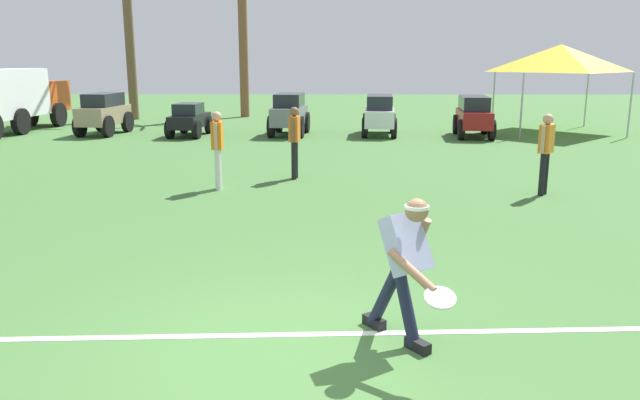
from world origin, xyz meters
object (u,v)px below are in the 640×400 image
(teammate_near_sideline, at_px, (294,136))
(parked_car_slot_d, at_px, (379,114))
(parked_car_slot_c, at_px, (289,113))
(palm_tree_left_of_centre, at_px, (243,26))
(frisbee_in_flight, at_px, (440,298))
(box_truck, at_px, (12,97))
(parked_car_slot_b, at_px, (189,119))
(palm_tree_far_left, at_px, (129,28))
(teammate_deep, at_px, (546,146))
(parked_car_slot_a, at_px, (104,113))
(event_tent, at_px, (560,58))
(parked_car_slot_e, at_px, (474,115))
(teammate_midfield, at_px, (217,143))
(frisbee_thrower, at_px, (405,261))

(teammate_near_sideline, distance_m, parked_car_slot_d, 8.31)
(parked_car_slot_c, distance_m, palm_tree_left_of_centre, 7.72)
(frisbee_in_flight, bearing_deg, box_truck, 124.82)
(parked_car_slot_b, relative_size, palm_tree_left_of_centre, 0.32)
(parked_car_slot_c, distance_m, palm_tree_far_left, 9.31)
(box_truck, bearing_deg, teammate_deep, -33.54)
(parked_car_slot_a, xyz_separation_m, parked_car_slot_c, (6.38, -0.11, 0.00))
(palm_tree_far_left, relative_size, palm_tree_left_of_centre, 0.94)
(teammate_near_sideline, relative_size, palm_tree_far_left, 0.24)
(parked_car_slot_c, height_order, event_tent, event_tent)
(parked_car_slot_e, xyz_separation_m, palm_tree_far_left, (-13.10, 5.85, 3.05))
(teammate_near_sideline, xyz_separation_m, teammate_midfield, (-1.47, -1.14, 0.00))
(teammate_deep, distance_m, palm_tree_far_left, 19.56)
(parked_car_slot_d, xyz_separation_m, box_truck, (-12.80, 0.54, 0.51))
(frisbee_thrower, xyz_separation_m, teammate_near_sideline, (-1.41, 8.03, 0.15))
(parked_car_slot_c, bearing_deg, parked_car_slot_d, 1.00)
(frisbee_thrower, xyz_separation_m, palm_tree_far_left, (-8.92, 21.31, 2.98))
(box_truck, bearing_deg, event_tent, 1.31)
(frisbee_thrower, distance_m, parked_car_slot_d, 15.99)
(palm_tree_left_of_centre, bearing_deg, teammate_near_sideline, -78.56)
(parked_car_slot_b, bearing_deg, parked_car_slot_a, 172.17)
(palm_tree_left_of_centre, bearing_deg, parked_car_slot_c, -70.42)
(frisbee_thrower, relative_size, parked_car_slot_e, 0.56)
(teammate_deep, bearing_deg, parked_car_slot_d, 104.03)
(parked_car_slot_e, bearing_deg, teammate_midfield, -129.50)
(frisbee_thrower, xyz_separation_m, teammate_midfield, (-2.88, 6.89, 0.15))
(parked_car_slot_d, relative_size, event_tent, 0.67)
(frisbee_thrower, relative_size, parked_car_slot_c, 0.58)
(teammate_deep, relative_size, parked_car_slot_d, 0.63)
(parked_car_slot_d, bearing_deg, frisbee_thrower, -93.90)
(palm_tree_far_left, bearing_deg, parked_car_slot_a, -83.94)
(parked_car_slot_a, bearing_deg, frisbee_thrower, -62.43)
(parked_car_slot_e, bearing_deg, palm_tree_far_left, 155.95)
(parked_car_slot_e, distance_m, palm_tree_far_left, 14.67)
(parked_car_slot_b, relative_size, event_tent, 0.61)
(box_truck, height_order, event_tent, event_tent)
(frisbee_thrower, bearing_deg, teammate_near_sideline, 99.93)
(event_tent, bearing_deg, parked_car_slot_e, -155.58)
(teammate_midfield, relative_size, palm_tree_left_of_centre, 0.22)
(frisbee_in_flight, xyz_separation_m, event_tent, (7.21, 17.57, 1.86))
(teammate_deep, relative_size, parked_car_slot_b, 0.69)
(palm_tree_far_left, distance_m, palm_tree_left_of_centre, 4.74)
(teammate_midfield, bearing_deg, teammate_near_sideline, 37.65)
(parked_car_slot_d, relative_size, palm_tree_far_left, 0.38)
(parked_car_slot_a, height_order, palm_tree_far_left, palm_tree_far_left)
(parked_car_slot_b, bearing_deg, frisbee_thrower, -71.13)
(frisbee_in_flight, relative_size, palm_tree_far_left, 0.04)
(teammate_midfield, xyz_separation_m, teammate_deep, (6.35, -0.46, 0.00))
(palm_tree_far_left, height_order, event_tent, palm_tree_far_left)
(palm_tree_far_left, xyz_separation_m, palm_tree_left_of_centre, (4.58, 1.23, 0.13))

